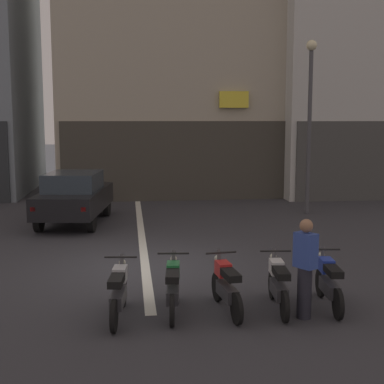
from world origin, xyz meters
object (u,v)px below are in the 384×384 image
(motorcycle_green_row_left_mid, at_px, (173,287))
(street_lamp, at_px, (310,108))
(motorcycle_blue_row_rightmost, at_px, (329,282))
(motorcycle_silver_row_leftmost, at_px, (119,291))
(motorcycle_red_row_centre, at_px, (226,286))
(person_by_motorcycles, at_px, (305,268))
(car_black_crossing_near, at_px, (75,196))
(motorcycle_white_row_right_mid, at_px, (278,284))

(motorcycle_green_row_left_mid, bearing_deg, street_lamp, 58.92)
(motorcycle_blue_row_rightmost, bearing_deg, motorcycle_silver_row_leftmost, -178.35)
(motorcycle_green_row_left_mid, height_order, motorcycle_red_row_centre, same)
(street_lamp, distance_m, person_by_motorcycles, 10.47)
(street_lamp, height_order, motorcycle_red_row_centre, street_lamp)
(motorcycle_red_row_centre, distance_m, person_by_motorcycles, 1.37)
(motorcycle_red_row_centre, height_order, motorcycle_blue_row_rightmost, same)
(car_black_crossing_near, height_order, motorcycle_green_row_left_mid, car_black_crossing_near)
(motorcycle_green_row_left_mid, bearing_deg, car_black_crossing_near, 106.52)
(motorcycle_green_row_left_mid, xyz_separation_m, motorcycle_red_row_centre, (0.91, -0.05, 0.00))
(motorcycle_silver_row_leftmost, relative_size, motorcycle_red_row_centre, 1.00)
(motorcycle_silver_row_leftmost, distance_m, motorcycle_green_row_left_mid, 0.92)
(motorcycle_green_row_left_mid, xyz_separation_m, motorcycle_white_row_right_mid, (1.82, -0.05, 0.00))
(car_black_crossing_near, height_order, street_lamp, street_lamp)
(motorcycle_white_row_right_mid, bearing_deg, person_by_motorcycles, -54.77)
(motorcycle_white_row_right_mid, xyz_separation_m, person_by_motorcycles, (0.32, -0.45, 0.40))
(motorcycle_red_row_centre, bearing_deg, motorcycle_blue_row_rightmost, 0.36)
(motorcycle_red_row_centre, bearing_deg, car_black_crossing_near, 112.06)
(motorcycle_silver_row_leftmost, height_order, motorcycle_blue_row_rightmost, same)
(motorcycle_white_row_right_mid, height_order, motorcycle_blue_row_rightmost, same)
(motorcycle_green_row_left_mid, xyz_separation_m, person_by_motorcycles, (2.14, -0.50, 0.40))
(motorcycle_green_row_left_mid, distance_m, motorcycle_blue_row_rightmost, 2.73)
(person_by_motorcycles, bearing_deg, motorcycle_white_row_right_mid, 125.23)
(car_black_crossing_near, relative_size, motorcycle_green_row_left_mid, 2.57)
(motorcycle_white_row_right_mid, bearing_deg, motorcycle_blue_row_rightmost, 0.51)
(street_lamp, bearing_deg, motorcycle_white_row_right_mid, -111.75)
(motorcycle_red_row_centre, height_order, person_by_motorcycles, person_by_motorcycles)
(street_lamp, bearing_deg, motorcycle_green_row_left_mid, -121.08)
(street_lamp, distance_m, motorcycle_white_row_right_mid, 10.28)
(motorcycle_silver_row_leftmost, height_order, motorcycle_red_row_centre, same)
(motorcycle_white_row_right_mid, bearing_deg, motorcycle_green_row_left_mid, 178.48)
(motorcycle_blue_row_rightmost, bearing_deg, motorcycle_white_row_right_mid, -179.49)
(street_lamp, relative_size, motorcycle_red_row_centre, 3.54)
(motorcycle_blue_row_rightmost, relative_size, person_by_motorcycles, 1.00)
(motorcycle_red_row_centre, bearing_deg, person_by_motorcycles, -19.85)
(motorcycle_white_row_right_mid, height_order, person_by_motorcycles, person_by_motorcycles)
(car_black_crossing_near, xyz_separation_m, motorcycle_white_row_right_mid, (4.24, -8.20, -0.43))
(motorcycle_silver_row_leftmost, relative_size, person_by_motorcycles, 1.00)
(street_lamp, xyz_separation_m, motorcycle_white_row_right_mid, (-3.62, -9.08, -3.20))
(motorcycle_green_row_left_mid, relative_size, motorcycle_blue_row_rightmost, 1.00)
(motorcycle_silver_row_leftmost, height_order, person_by_motorcycles, person_by_motorcycles)
(motorcycle_silver_row_leftmost, height_order, motorcycle_white_row_right_mid, same)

